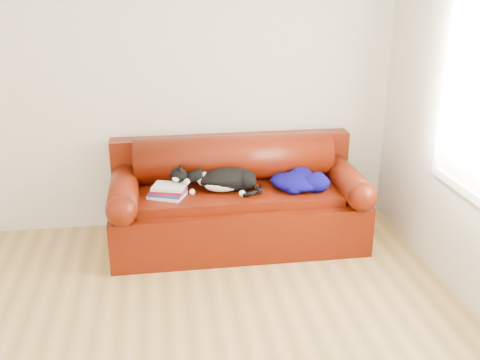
{
  "coord_description": "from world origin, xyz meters",
  "views": [
    {
      "loc": [
        0.17,
        -2.83,
        2.22
      ],
      "look_at": [
        0.79,
        1.35,
        0.62
      ],
      "focal_mm": 42.0,
      "sensor_mm": 36.0,
      "label": 1
    }
  ],
  "objects_px": {
    "book_stack": "(168,191)",
    "cat": "(226,180)",
    "sofa_base": "(238,216)",
    "blanket": "(299,181)"
  },
  "relations": [
    {
      "from": "sofa_base",
      "to": "book_stack",
      "type": "relative_size",
      "value": 6.26
    },
    {
      "from": "cat",
      "to": "blanket",
      "type": "xyz_separation_m",
      "value": [
        0.6,
        -0.03,
        -0.03
      ]
    },
    {
      "from": "blanket",
      "to": "sofa_base",
      "type": "bearing_deg",
      "value": 170.55
    },
    {
      "from": "book_stack",
      "to": "cat",
      "type": "distance_m",
      "value": 0.48
    },
    {
      "from": "sofa_base",
      "to": "book_stack",
      "type": "xyz_separation_m",
      "value": [
        -0.58,
        -0.11,
        0.31
      ]
    },
    {
      "from": "cat",
      "to": "book_stack",
      "type": "bearing_deg",
      "value": -157.66
    },
    {
      "from": "cat",
      "to": "blanket",
      "type": "bearing_deg",
      "value": 11.84
    },
    {
      "from": "book_stack",
      "to": "sofa_base",
      "type": "bearing_deg",
      "value": 11.02
    },
    {
      "from": "book_stack",
      "to": "cat",
      "type": "height_order",
      "value": "cat"
    },
    {
      "from": "sofa_base",
      "to": "book_stack",
      "type": "distance_m",
      "value": 0.67
    }
  ]
}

